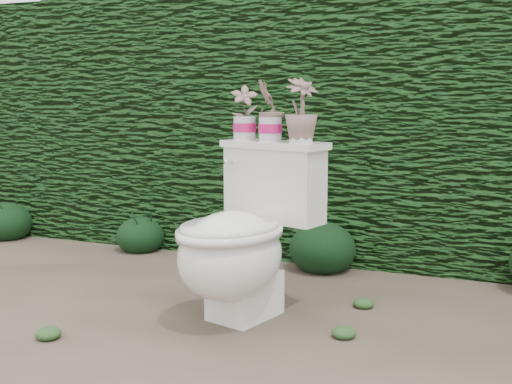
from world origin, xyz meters
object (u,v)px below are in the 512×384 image
at_px(potted_plant_center, 270,112).
at_px(potted_plant_right, 301,112).
at_px(toilet, 242,240).
at_px(potted_plant_left, 245,114).

distance_m(potted_plant_center, potted_plant_right, 0.17).
xyz_separation_m(toilet, potted_plant_left, (-0.10, 0.28, 0.54)).
height_order(potted_plant_left, potted_plant_center, potted_plant_center).
relative_size(toilet, potted_plant_left, 3.20).
height_order(potted_plant_left, potted_plant_right, potted_plant_right).
distance_m(potted_plant_left, potted_plant_right, 0.32).
height_order(potted_plant_center, potted_plant_right, potted_plant_right).
relative_size(potted_plant_left, potted_plant_center, 0.91).
bearing_deg(potted_plant_left, potted_plant_right, -39.05).
bearing_deg(potted_plant_right, toilet, 172.18).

